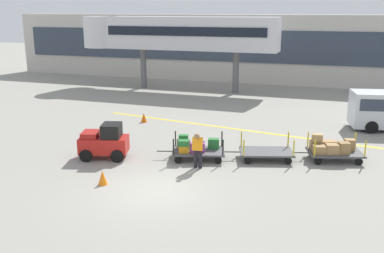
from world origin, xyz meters
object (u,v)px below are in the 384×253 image
(baggage_handler, at_px, (198,149))
(safety_cone_far, at_px, (103,178))
(baggage_tug, at_px, (105,142))
(baggage_cart_middle, at_px, (266,152))
(safety_cone_near, at_px, (144,118))
(baggage_cart_lead, at_px, (196,148))
(baggage_cart_tail, at_px, (332,148))

(baggage_handler, height_order, safety_cone_far, baggage_handler)
(baggage_tug, distance_m, baggage_cart_middle, 7.17)
(baggage_tug, bearing_deg, safety_cone_near, 99.60)
(baggage_cart_middle, xyz_separation_m, safety_cone_far, (-5.40, -4.82, -0.07))
(baggage_tug, relative_size, baggage_cart_lead, 0.76)
(baggage_cart_lead, relative_size, baggage_cart_tail, 1.00)
(baggage_cart_tail, height_order, baggage_handler, baggage_handler)
(baggage_cart_lead, height_order, safety_cone_far, baggage_cart_lead)
(baggage_tug, xyz_separation_m, safety_cone_near, (-1.09, 6.44, -0.48))
(baggage_cart_middle, height_order, safety_cone_near, baggage_cart_middle)
(baggage_handler, bearing_deg, safety_cone_near, 130.24)
(baggage_cart_lead, bearing_deg, baggage_handler, -69.44)
(baggage_handler, bearing_deg, safety_cone_far, -136.01)
(baggage_cart_tail, bearing_deg, baggage_cart_middle, -162.28)
(baggage_cart_lead, relative_size, baggage_cart_middle, 1.00)
(baggage_cart_tail, bearing_deg, baggage_tug, -162.84)
(baggage_tug, relative_size, safety_cone_near, 4.24)
(baggage_cart_lead, relative_size, baggage_handler, 1.97)
(baggage_cart_lead, distance_m, baggage_cart_tail, 5.98)
(baggage_tug, xyz_separation_m, baggage_handler, (4.33, 0.04, 0.11))
(baggage_cart_middle, distance_m, baggage_cart_tail, 2.90)
(safety_cone_near, bearing_deg, baggage_cart_tail, -18.02)
(baggage_tug, xyz_separation_m, baggage_cart_tail, (9.60, 2.97, -0.21))
(safety_cone_near, bearing_deg, baggage_tug, -80.40)
(baggage_handler, xyz_separation_m, safety_cone_near, (-5.42, 6.40, -0.59))
(baggage_cart_tail, height_order, safety_cone_near, baggage_cart_tail)
(baggage_cart_middle, bearing_deg, safety_cone_near, 151.23)
(baggage_cart_middle, distance_m, safety_cone_far, 7.24)
(safety_cone_far, bearing_deg, baggage_cart_middle, 41.79)
(baggage_handler, distance_m, safety_cone_far, 4.04)
(baggage_cart_tail, bearing_deg, safety_cone_far, -145.02)
(baggage_cart_lead, bearing_deg, baggage_cart_middle, 16.60)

